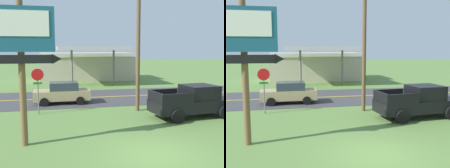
{
  "view_description": "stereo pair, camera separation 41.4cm",
  "coord_description": "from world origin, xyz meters",
  "views": [
    {
      "loc": [
        -3.88,
        -9.61,
        4.18
      ],
      "look_at": [
        0.0,
        8.0,
        1.8
      ],
      "focal_mm": 43.2,
      "sensor_mm": 36.0,
      "label": 1
    },
    {
      "loc": [
        -3.47,
        -9.69,
        4.18
      ],
      "look_at": [
        0.0,
        8.0,
        1.8
      ],
      "focal_mm": 43.2,
      "sensor_mm": 36.0,
      "label": 2
    }
  ],
  "objects": [
    {
      "name": "ground_plane",
      "position": [
        0.0,
        0.0,
        0.0
      ],
      "size": [
        180.0,
        180.0,
        0.0
      ],
      "primitive_type": "plane",
      "color": "#5B7F3D"
    },
    {
      "name": "road_asphalt",
      "position": [
        0.0,
        13.0,
        0.01
      ],
      "size": [
        140.0,
        8.0,
        0.02
      ],
      "primitive_type": "cube",
      "color": "#3D3D3F",
      "rests_on": "ground"
    },
    {
      "name": "road_centre_line",
      "position": [
        0.0,
        13.0,
        0.02
      ],
      "size": [
        126.0,
        0.2,
        0.01
      ],
      "primitive_type": "cube",
      "color": "gold",
      "rests_on": "road_asphalt"
    },
    {
      "name": "motel_sign",
      "position": [
        -5.08,
        2.1,
        4.26
      ],
      "size": [
        3.05,
        0.54,
        6.2
      ],
      "color": "brown",
      "rests_on": "ground"
    },
    {
      "name": "stop_sign",
      "position": [
        -4.84,
        7.92,
        2.03
      ],
      "size": [
        0.8,
        0.08,
        2.95
      ],
      "color": "slate",
      "rests_on": "ground"
    },
    {
      "name": "utility_pole",
      "position": [
        1.65,
        7.49,
        5.3
      ],
      "size": [
        1.87,
        0.26,
        9.98
      ],
      "color": "brown",
      "rests_on": "ground"
    },
    {
      "name": "gas_station",
      "position": [
        0.6,
        26.37,
        1.94
      ],
      "size": [
        12.0,
        11.5,
        4.4
      ],
      "color": "beige",
      "rests_on": "ground"
    },
    {
      "name": "pickup_black_parked_on_lawn",
      "position": [
        4.47,
        5.14,
        0.96
      ],
      "size": [
        5.37,
        2.63,
        1.96
      ],
      "color": "black",
      "rests_on": "ground"
    },
    {
      "name": "car_tan_mid_lane",
      "position": [
        -3.22,
        11.0,
        0.83
      ],
      "size": [
        4.2,
        2.0,
        1.64
      ],
      "color": "tan",
      "rests_on": "ground"
    }
  ]
}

